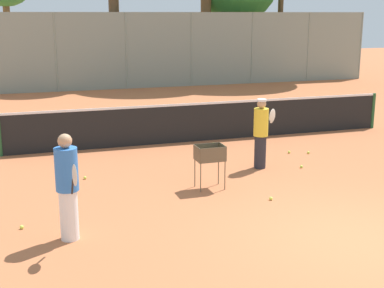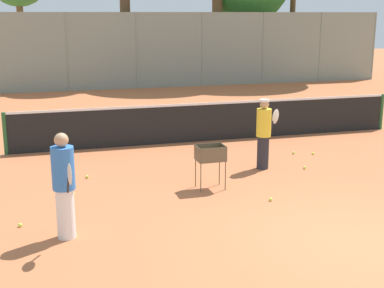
% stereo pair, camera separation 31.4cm
% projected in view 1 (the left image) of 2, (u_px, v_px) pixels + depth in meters
% --- Properties ---
extents(ground_plane, '(80.00, 80.00, 0.00)m').
position_uv_depth(ground_plane, '(361.00, 241.00, 8.26)').
color(ground_plane, '#B7663D').
extents(tennis_net, '(10.89, 0.10, 1.07)m').
position_uv_depth(tennis_net, '(207.00, 121.00, 14.66)').
color(tennis_net, '#26592D').
rests_on(tennis_net, ground_plane).
extents(back_fence, '(25.35, 0.08, 3.48)m').
position_uv_depth(back_fence, '(126.00, 51.00, 24.56)').
color(back_fence, gray).
rests_on(back_fence, ground_plane).
extents(player_white_outfit, '(0.35, 0.90, 1.68)m').
position_uv_depth(player_white_outfit, '(68.00, 186.00, 8.12)').
color(player_white_outfit, white).
rests_on(player_white_outfit, ground_plane).
extents(player_red_cap, '(0.76, 0.59, 1.58)m').
position_uv_depth(player_red_cap, '(261.00, 132.00, 11.99)').
color(player_red_cap, '#26262D').
rests_on(player_red_cap, ground_plane).
extents(ball_cart, '(0.56, 0.41, 0.89)m').
position_uv_depth(ball_cart, '(209.00, 157.00, 10.59)').
color(ball_cart, brown).
rests_on(ball_cart, ground_plane).
extents(tennis_ball_1, '(0.07, 0.07, 0.07)m').
position_uv_depth(tennis_ball_1, '(22.00, 227.00, 8.71)').
color(tennis_ball_1, '#D1E54C').
rests_on(tennis_ball_1, ground_plane).
extents(tennis_ball_2, '(0.07, 0.07, 0.07)m').
position_uv_depth(tennis_ball_2, '(308.00, 152.00, 13.38)').
color(tennis_ball_2, '#D1E54C').
rests_on(tennis_ball_2, ground_plane).
extents(tennis_ball_3, '(0.07, 0.07, 0.07)m').
position_uv_depth(tennis_ball_3, '(72.00, 195.00, 10.25)').
color(tennis_ball_3, '#D1E54C').
rests_on(tennis_ball_3, ground_plane).
extents(tennis_ball_4, '(0.07, 0.07, 0.07)m').
position_uv_depth(tennis_ball_4, '(289.00, 152.00, 13.43)').
color(tennis_ball_4, '#D1E54C').
rests_on(tennis_ball_4, ground_plane).
extents(tennis_ball_5, '(0.07, 0.07, 0.07)m').
position_uv_depth(tennis_ball_5, '(85.00, 178.00, 11.33)').
color(tennis_ball_5, '#D1E54C').
rests_on(tennis_ball_5, ground_plane).
extents(tennis_ball_6, '(0.07, 0.07, 0.07)m').
position_uv_depth(tennis_ball_6, '(271.00, 198.00, 10.06)').
color(tennis_ball_6, '#D1E54C').
rests_on(tennis_ball_6, ground_plane).
extents(tennis_ball_7, '(0.07, 0.07, 0.07)m').
position_uv_depth(tennis_ball_7, '(301.00, 167.00, 12.15)').
color(tennis_ball_7, '#D1E54C').
rests_on(tennis_ball_7, ground_plane).
extents(tennis_ball_8, '(0.07, 0.07, 0.07)m').
position_uv_depth(tennis_ball_8, '(213.00, 144.00, 14.29)').
color(tennis_ball_8, '#D1E54C').
rests_on(tennis_ball_8, ground_plane).
extents(parked_car, '(4.20, 1.70, 1.60)m').
position_uv_depth(parked_car, '(80.00, 71.00, 26.39)').
color(parked_car, '#3F4C8C').
rests_on(parked_car, ground_plane).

